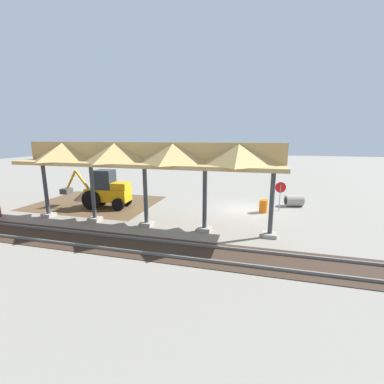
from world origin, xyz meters
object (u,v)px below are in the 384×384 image
at_px(stop_sign, 280,190).
at_px(concrete_pipe, 294,201).
at_px(traffic_barrel, 263,206).
at_px(backhoe, 106,191).

bearing_deg(stop_sign, concrete_pipe, -126.02).
bearing_deg(stop_sign, traffic_barrel, 31.24).
bearing_deg(concrete_pipe, stop_sign, 53.98).
xyz_separation_m(backhoe, traffic_barrel, (-11.36, -1.58, -0.81)).
height_order(stop_sign, traffic_barrel, stop_sign).
xyz_separation_m(backhoe, concrete_pipe, (-13.64, -3.87, -0.83)).
relative_size(backhoe, concrete_pipe, 3.75).
relative_size(stop_sign, traffic_barrel, 2.32).
height_order(stop_sign, concrete_pipe, stop_sign).
height_order(backhoe, traffic_barrel, backhoe).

